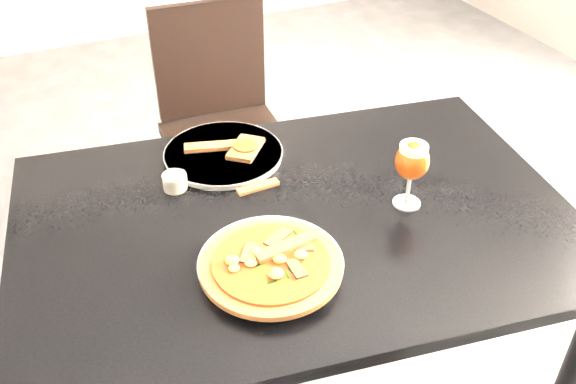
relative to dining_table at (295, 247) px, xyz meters
name	(u,v)px	position (x,y,z in m)	size (l,w,h in m)	color
dining_table	(295,247)	(0.00, 0.00, 0.00)	(1.31, 0.97, 0.75)	black
chair_far	(222,124)	(0.12, 0.87, -0.18)	(0.43, 0.43, 0.88)	black
plate_main	(271,264)	(-0.11, -0.13, 0.10)	(0.28, 0.28, 0.02)	silver
pizza	(272,264)	(-0.12, -0.15, 0.11)	(0.28, 0.28, 0.03)	brown
plate_second	(223,154)	(-0.06, 0.28, 0.10)	(0.29, 0.29, 0.02)	silver
crust_scraps	(234,147)	(-0.04, 0.28, 0.11)	(0.20, 0.14, 0.02)	brown
loose_crust	(258,187)	(-0.04, 0.13, 0.09)	(0.10, 0.02, 0.01)	brown
sauce_cup	(175,181)	(-0.21, 0.20, 0.11)	(0.06, 0.06, 0.04)	beige
beer_glass	(412,161)	(0.24, -0.06, 0.20)	(0.07, 0.07, 0.16)	#B2B7BB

